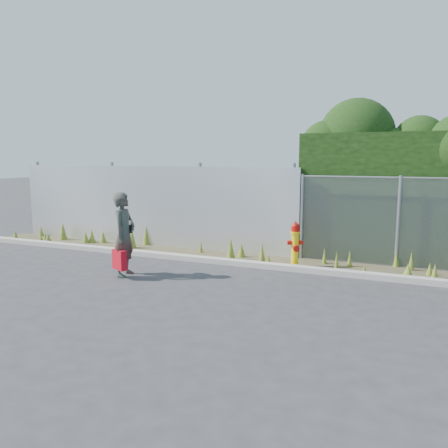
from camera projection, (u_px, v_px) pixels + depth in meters
ground at (210, 287)px, 8.26m from camera, size 80.00×80.00×0.00m
curb at (243, 263)px, 9.89m from camera, size 16.00×0.22×0.12m
weed_strip at (236, 253)px, 10.62m from camera, size 16.00×1.32×0.54m
corrugated_fence at (148, 206)px, 12.07m from camera, size 8.50×0.21×2.30m
fire_hydrant at (295, 245)px, 9.69m from camera, size 0.35×0.31×1.04m
woman at (124, 234)px, 8.97m from camera, size 0.50×0.69×1.74m
red_tote_bag at (119, 260)px, 8.83m from camera, size 0.37×0.13×0.48m
black_shoulder_bag at (127, 229)px, 9.05m from camera, size 0.22×0.09×0.17m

